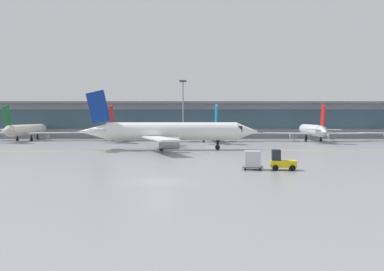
{
  "coord_description": "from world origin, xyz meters",
  "views": [
    {
      "loc": [
        2.59,
        -35.26,
        5.4
      ],
      "look_at": [
        2.94,
        20.68,
        3.0
      ],
      "focal_mm": 39.42,
      "sensor_mm": 36.0,
      "label": 1
    }
  ],
  "objects_px": {
    "gate_airplane_2": "(120,130)",
    "baggage_tug": "(281,161)",
    "taxiing_regional_jet": "(170,132)",
    "gate_airplane_4": "(312,130)",
    "gate_airplane_3": "(211,131)",
    "cargo_dolly_lead": "(253,159)",
    "gate_airplane_1": "(26,130)",
    "apron_light_mast_1": "(183,107)"
  },
  "relations": [
    {
      "from": "baggage_tug",
      "to": "gate_airplane_4",
      "type": "bearing_deg",
      "value": 77.25
    },
    {
      "from": "gate_airplane_4",
      "to": "apron_light_mast_1",
      "type": "xyz_separation_m",
      "value": [
        -29.69,
        11.54,
        5.68
      ]
    },
    {
      "from": "gate_airplane_3",
      "to": "baggage_tug",
      "type": "distance_m",
      "value": 51.97
    },
    {
      "from": "gate_airplane_2",
      "to": "apron_light_mast_1",
      "type": "distance_m",
      "value": 17.84
    },
    {
      "from": "gate_airplane_1",
      "to": "apron_light_mast_1",
      "type": "bearing_deg",
      "value": -74.65
    },
    {
      "from": "gate_airplane_1",
      "to": "baggage_tug",
      "type": "distance_m",
      "value": 73.2
    },
    {
      "from": "gate_airplane_3",
      "to": "taxiing_regional_jet",
      "type": "xyz_separation_m",
      "value": [
        -8.0,
        -24.73,
        0.53
      ]
    },
    {
      "from": "gate_airplane_4",
      "to": "baggage_tug",
      "type": "distance_m",
      "value": 56.0
    },
    {
      "from": "gate_airplane_2",
      "to": "baggage_tug",
      "type": "xyz_separation_m",
      "value": [
        25.59,
        -55.68,
        -1.56
      ]
    },
    {
      "from": "gate_airplane_4",
      "to": "cargo_dolly_lead",
      "type": "relative_size",
      "value": 10.89
    },
    {
      "from": "gate_airplane_2",
      "to": "taxiing_regional_jet",
      "type": "xyz_separation_m",
      "value": [
        12.93,
        -28.68,
        0.53
      ]
    },
    {
      "from": "gate_airplane_2",
      "to": "gate_airplane_4",
      "type": "distance_m",
      "value": 44.32
    },
    {
      "from": "gate_airplane_2",
      "to": "gate_airplane_3",
      "type": "relative_size",
      "value": 1.0
    },
    {
      "from": "gate_airplane_4",
      "to": "cargo_dolly_lead",
      "type": "distance_m",
      "value": 56.71
    },
    {
      "from": "gate_airplane_1",
      "to": "cargo_dolly_lead",
      "type": "distance_m",
      "value": 71.09
    },
    {
      "from": "baggage_tug",
      "to": "gate_airplane_2",
      "type": "bearing_deg",
      "value": 121.38
    },
    {
      "from": "taxiing_regional_jet",
      "to": "cargo_dolly_lead",
      "type": "height_order",
      "value": "taxiing_regional_jet"
    },
    {
      "from": "baggage_tug",
      "to": "apron_light_mast_1",
      "type": "relative_size",
      "value": 0.18
    },
    {
      "from": "gate_airplane_2",
      "to": "gate_airplane_4",
      "type": "relative_size",
      "value": 1.0
    },
    {
      "from": "gate_airplane_1",
      "to": "cargo_dolly_lead",
      "type": "xyz_separation_m",
      "value": [
        44.69,
        -55.27,
        -1.4
      ]
    },
    {
      "from": "baggage_tug",
      "to": "cargo_dolly_lead",
      "type": "xyz_separation_m",
      "value": [
        -2.89,
        0.34,
        0.16
      ]
    },
    {
      "from": "taxiing_regional_jet",
      "to": "baggage_tug",
      "type": "relative_size",
      "value": 10.95
    },
    {
      "from": "gate_airplane_1",
      "to": "gate_airplane_4",
      "type": "relative_size",
      "value": 1.0
    },
    {
      "from": "baggage_tug",
      "to": "cargo_dolly_lead",
      "type": "bearing_deg",
      "value": 180.0
    },
    {
      "from": "gate_airplane_3",
      "to": "gate_airplane_4",
      "type": "bearing_deg",
      "value": -91.33
    },
    {
      "from": "gate_airplane_1",
      "to": "baggage_tug",
      "type": "relative_size",
      "value": 9.0
    },
    {
      "from": "taxiing_regional_jet",
      "to": "apron_light_mast_1",
      "type": "relative_size",
      "value": 2.02
    },
    {
      "from": "taxiing_regional_jet",
      "to": "baggage_tug",
      "type": "bearing_deg",
      "value": -66.81
    },
    {
      "from": "gate_airplane_4",
      "to": "baggage_tug",
      "type": "relative_size",
      "value": 9.01
    },
    {
      "from": "taxiing_regional_jet",
      "to": "cargo_dolly_lead",
      "type": "bearing_deg",
      "value": -71.81
    },
    {
      "from": "gate_airplane_3",
      "to": "cargo_dolly_lead",
      "type": "bearing_deg",
      "value": 178.06
    },
    {
      "from": "gate_airplane_4",
      "to": "taxiing_regional_jet",
      "type": "distance_m",
      "value": 40.55
    },
    {
      "from": "gate_airplane_2",
      "to": "apron_light_mast_1",
      "type": "height_order",
      "value": "apron_light_mast_1"
    },
    {
      "from": "baggage_tug",
      "to": "gate_airplane_1",
      "type": "bearing_deg",
      "value": 137.26
    },
    {
      "from": "gate_airplane_2",
      "to": "taxiing_regional_jet",
      "type": "height_order",
      "value": "taxiing_regional_jet"
    },
    {
      "from": "gate_airplane_3",
      "to": "taxiing_regional_jet",
      "type": "relative_size",
      "value": 0.82
    },
    {
      "from": "cargo_dolly_lead",
      "to": "apron_light_mast_1",
      "type": "xyz_separation_m",
      "value": [
        -8.16,
        63.98,
        7.08
      ]
    },
    {
      "from": "gate_airplane_2",
      "to": "baggage_tug",
      "type": "distance_m",
      "value": 61.3
    },
    {
      "from": "cargo_dolly_lead",
      "to": "baggage_tug",
      "type": "bearing_deg",
      "value": -0.0
    },
    {
      "from": "gate_airplane_3",
      "to": "baggage_tug",
      "type": "xyz_separation_m",
      "value": [
        4.65,
        -51.74,
        -1.56
      ]
    },
    {
      "from": "gate_airplane_1",
      "to": "gate_airplane_4",
      "type": "bearing_deg",
      "value": -90.51
    },
    {
      "from": "gate_airplane_3",
      "to": "cargo_dolly_lead",
      "type": "relative_size",
      "value": 10.89
    }
  ]
}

